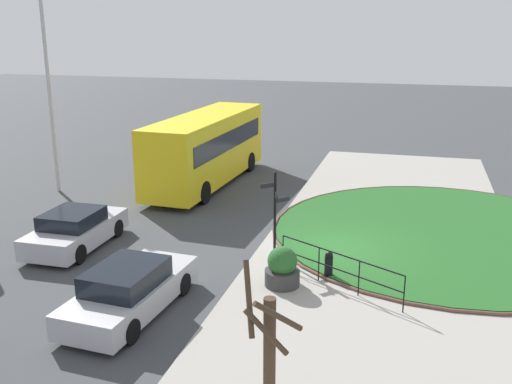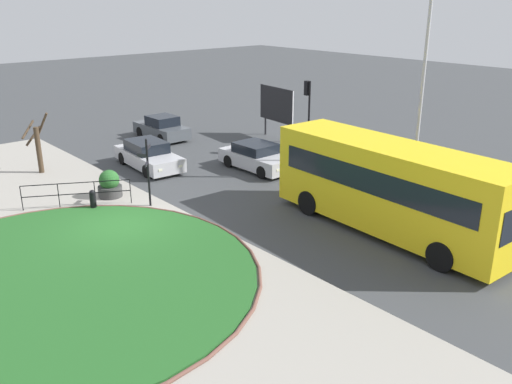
% 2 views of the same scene
% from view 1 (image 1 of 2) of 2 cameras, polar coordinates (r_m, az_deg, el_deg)
% --- Properties ---
extents(ground, '(120.00, 120.00, 0.00)m').
position_cam_1_polar(ground, '(20.49, 7.91, -5.54)').
color(ground, '#3D3F42').
extents(sidewalk_paving, '(32.00, 8.66, 0.02)m').
position_cam_1_polar(sidewalk_paving, '(20.36, 12.60, -5.90)').
color(sidewalk_paving, '#9E998E').
rests_on(sidewalk_paving, ground).
extents(grass_island, '(12.47, 12.47, 0.10)m').
position_cam_1_polar(grass_island, '(22.78, 17.88, -3.81)').
color(grass_island, '#235B23').
rests_on(grass_island, ground).
extents(grass_kerb_ring, '(12.78, 12.78, 0.11)m').
position_cam_1_polar(grass_kerb_ring, '(22.78, 17.88, -3.80)').
color(grass_kerb_ring, brown).
rests_on(grass_kerb_ring, ground).
extents(signpost_directional, '(0.96, 0.79, 2.92)m').
position_cam_1_polar(signpost_directional, '(19.12, 1.87, -1.71)').
color(signpost_directional, black).
rests_on(signpost_directional, ground).
extents(bollard_foreground, '(0.25, 0.25, 0.85)m').
position_cam_1_polar(bollard_foreground, '(18.11, 7.08, -6.98)').
color(bollard_foreground, black).
rests_on(bollard_foreground, ground).
extents(railing_grass_edge, '(2.18, 3.83, 1.09)m').
position_cam_1_polar(railing_grass_edge, '(17.34, 8.02, -7.11)').
color(railing_grass_edge, black).
rests_on(railing_grass_edge, ground).
extents(bus_yellow, '(9.70, 2.88, 3.34)m').
position_cam_1_polar(bus_yellow, '(28.17, -4.83, 4.31)').
color(bus_yellow, yellow).
rests_on(bus_yellow, ground).
extents(car_near_lane, '(4.71, 2.13, 1.40)m').
position_cam_1_polar(car_near_lane, '(16.17, -12.16, -9.33)').
color(car_near_lane, '#B7B7BC').
rests_on(car_near_lane, ground).
extents(car_oncoming, '(4.19, 1.94, 1.35)m').
position_cam_1_polar(car_oncoming, '(21.21, -17.14, -3.53)').
color(car_oncoming, '#B7B7BC').
rests_on(car_oncoming, ground).
extents(lamppost_tall, '(0.32, 0.32, 9.58)m').
position_cam_1_polar(lamppost_tall, '(27.90, -19.54, 10.21)').
color(lamppost_tall, '#B7B7BC').
rests_on(lamppost_tall, ground).
extents(planter_near_signpost, '(1.04, 1.04, 1.23)m').
position_cam_1_polar(planter_near_signpost, '(17.41, 2.57, -7.44)').
color(planter_near_signpost, '#383838').
rests_on(planter_near_signpost, ground).
extents(street_tree_bare, '(0.99, 1.33, 3.02)m').
position_cam_1_polar(street_tree_bare, '(11.98, 1.16, -14.39)').
color(street_tree_bare, '#423323').
rests_on(street_tree_bare, ground).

